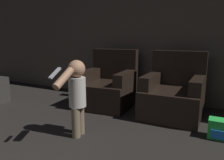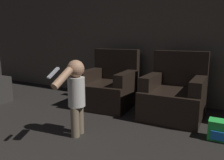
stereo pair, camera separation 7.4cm
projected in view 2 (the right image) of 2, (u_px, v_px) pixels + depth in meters
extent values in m
cube|color=#51493F|center=(135.00, 31.00, 4.17)|extent=(8.40, 0.05, 2.60)
cube|color=black|center=(108.00, 94.00, 3.82)|extent=(0.92, 0.99, 0.42)
cube|color=black|center=(117.00, 64.00, 4.07)|extent=(0.85, 0.23, 0.55)
cube|color=black|center=(91.00, 75.00, 3.90)|extent=(0.22, 0.77, 0.20)
cube|color=black|center=(126.00, 78.00, 3.62)|extent=(0.22, 0.77, 0.20)
cube|color=black|center=(173.00, 103.00, 3.28)|extent=(0.85, 0.93, 0.42)
cube|color=black|center=(180.00, 68.00, 3.51)|extent=(0.84, 0.17, 0.55)
cube|color=black|center=(152.00, 81.00, 3.38)|extent=(0.17, 0.76, 0.20)
cube|color=black|center=(199.00, 85.00, 3.06)|extent=(0.17, 0.76, 0.20)
cylinder|color=brown|center=(75.00, 122.00, 2.61)|extent=(0.10, 0.10, 0.37)
cylinder|color=brown|center=(80.00, 119.00, 2.71)|extent=(0.10, 0.10, 0.37)
cylinder|color=#B7B2A8|center=(76.00, 92.00, 2.59)|extent=(0.20, 0.20, 0.35)
sphere|color=#A37556|center=(76.00, 69.00, 2.54)|extent=(0.20, 0.20, 0.20)
cylinder|color=#A37556|center=(82.00, 91.00, 2.71)|extent=(0.08, 0.08, 0.30)
cylinder|color=#A37556|center=(62.00, 78.00, 2.33)|extent=(0.08, 0.30, 0.22)
cube|color=#99999E|center=(53.00, 73.00, 2.20)|extent=(0.04, 0.16, 0.10)
cube|color=green|center=(220.00, 130.00, 2.55)|extent=(0.25, 0.18, 0.23)
cube|color=blue|center=(219.00, 136.00, 2.47)|extent=(0.17, 0.02, 0.10)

